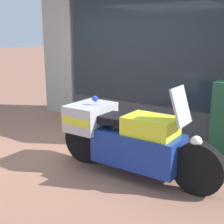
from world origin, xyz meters
name	(u,v)px	position (x,y,z in m)	size (l,w,h in m)	color
ground_plane	(77,153)	(0.00, 0.00, 0.00)	(60.00, 60.00, 0.00)	#8E604C
shop_building	(124,46)	(-0.38, 2.00, 1.66)	(5.08, 0.55, 3.30)	#424247
window_display	(154,105)	(0.36, 2.03, 0.47)	(3.76, 0.30, 1.98)	slate
paramedic_motorcycle	(126,137)	(1.07, -0.17, 0.54)	(2.44, 0.70, 1.31)	black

